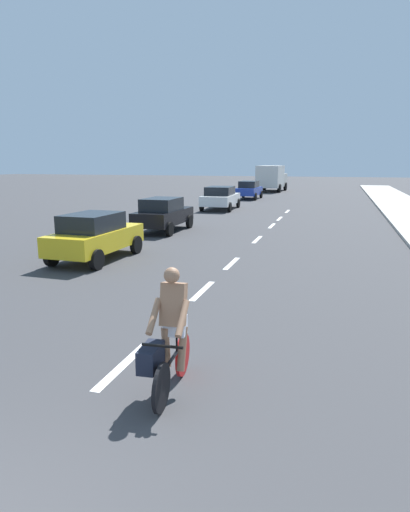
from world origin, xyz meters
TOP-DOWN VIEW (x-y plane):
  - ground_plane at (0.00, 20.00)m, footprint 160.00×160.00m
  - lane_stripe_1 at (0.00, 4.24)m, footprint 0.16×1.80m
  - lane_stripe_2 at (0.00, 8.66)m, footprint 0.16×1.80m
  - lane_stripe_3 at (0.00, 11.90)m, footprint 0.16×1.80m
  - lane_stripe_4 at (0.00, 16.62)m, footprint 0.16×1.80m
  - lane_stripe_5 at (0.00, 20.91)m, footprint 0.16×1.80m
  - lane_stripe_6 at (0.00, 23.99)m, footprint 0.16×1.80m
  - lane_stripe_7 at (0.00, 28.02)m, footprint 0.16×1.80m
  - cyclist at (1.02, 3.65)m, footprint 0.65×1.71m
  - parked_car_yellow at (-4.48, 11.16)m, footprint 1.89×3.89m
  - parked_car_black at (-4.65, 17.63)m, footprint 1.86×3.93m
  - parked_car_white at (-4.55, 27.88)m, footprint 2.18×4.54m
  - parked_car_blue at (-4.36, 37.10)m, footprint 1.88×3.93m
  - delivery_truck at (-3.98, 48.00)m, footprint 2.90×6.35m

SIDE VIEW (x-z plane):
  - ground_plane at x=0.00m, z-range 0.00..0.00m
  - lane_stripe_1 at x=0.00m, z-range 0.00..0.01m
  - lane_stripe_2 at x=0.00m, z-range 0.00..0.01m
  - lane_stripe_3 at x=0.00m, z-range 0.00..0.01m
  - lane_stripe_4 at x=0.00m, z-range 0.00..0.01m
  - lane_stripe_5 at x=0.00m, z-range 0.00..0.01m
  - lane_stripe_6 at x=0.00m, z-range 0.00..0.01m
  - lane_stripe_7 at x=0.00m, z-range 0.00..0.01m
  - cyclist at x=1.02m, z-range -0.08..1.74m
  - parked_car_yellow at x=-4.48m, z-range 0.05..1.62m
  - parked_car_blue at x=-4.36m, z-range 0.05..1.62m
  - parked_car_black at x=-4.65m, z-range 0.05..1.62m
  - parked_car_white at x=-4.55m, z-range 0.06..1.63m
  - delivery_truck at x=-3.98m, z-range 0.10..2.90m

